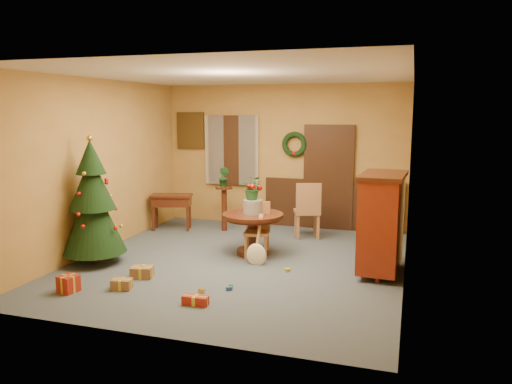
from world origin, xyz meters
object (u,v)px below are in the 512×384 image
at_px(christmas_tree, 93,204).
at_px(dining_table, 253,226).
at_px(writing_desk, 171,203).
at_px(sideboard, 382,220).
at_px(chair_near, 258,228).

bearing_deg(christmas_tree, dining_table, 28.28).
distance_m(writing_desk, sideboard, 4.47).
xyz_separation_m(chair_near, sideboard, (1.97, -0.26, 0.31)).
bearing_deg(sideboard, christmas_tree, -168.97).
bearing_deg(writing_desk, christmas_tree, -92.85).
xyz_separation_m(chair_near, writing_desk, (-2.21, 1.29, 0.05)).
bearing_deg(christmas_tree, chair_near, 25.28).
bearing_deg(chair_near, christmas_tree, -154.72).
relative_size(dining_table, sideboard, 0.68).
height_order(dining_table, chair_near, chair_near).
bearing_deg(writing_desk, chair_near, -30.26).
height_order(dining_table, sideboard, sideboard).
bearing_deg(christmas_tree, writing_desk, 87.15).
relative_size(dining_table, christmas_tree, 0.51).
xyz_separation_m(dining_table, chair_near, (0.11, -0.10, -0.00)).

